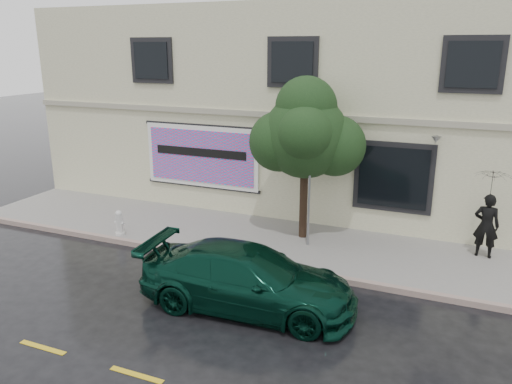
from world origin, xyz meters
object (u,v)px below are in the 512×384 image
at_px(street_tree, 305,136).
at_px(pedestrian, 486,226).
at_px(car, 248,278).
at_px(fire_hydrant, 119,223).

bearing_deg(street_tree, pedestrian, 5.46).
distance_m(car, pedestrian, 6.86).
distance_m(car, street_tree, 4.95).
relative_size(car, street_tree, 1.14).
bearing_deg(fire_hydrant, street_tree, 21.17).
relative_size(street_tree, fire_hydrant, 5.58).
distance_m(pedestrian, fire_hydrant, 10.48).
xyz_separation_m(car, street_tree, (-0.06, 4.28, 2.49)).
bearing_deg(fire_hydrant, car, -23.40).
bearing_deg(street_tree, fire_hydrant, -159.12).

